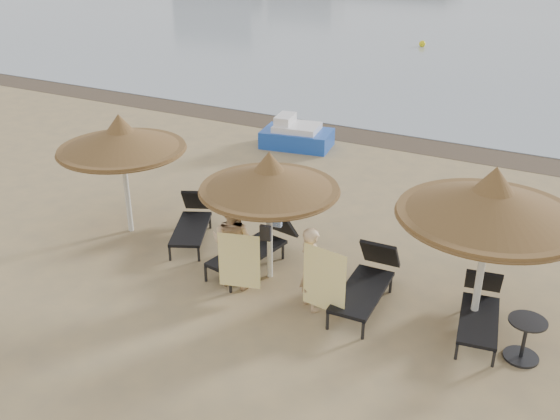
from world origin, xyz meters
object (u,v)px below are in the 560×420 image
(person_left, at_px, (232,236))
(person_right, at_px, (312,262))
(lounger_far_right, at_px, (480,308))
(lounger_near_right, at_px, (368,280))
(pedal_boat, at_px, (296,135))
(palapa_right, at_px, (492,202))
(side_table, at_px, (524,341))
(palapa_left, at_px, (121,139))
(palapa_center, at_px, (269,179))
(lounger_far_left, at_px, (193,220))
(lounger_near_left, at_px, (257,244))

(person_left, xyz_separation_m, person_right, (1.62, -0.07, -0.09))
(lounger_far_right, bearing_deg, lounger_near_right, 174.68)
(person_left, relative_size, pedal_boat, 0.91)
(palapa_right, bearing_deg, side_table, -29.92)
(palapa_right, height_order, lounger_near_right, palapa_right)
(palapa_right, relative_size, side_table, 4.12)
(palapa_left, height_order, palapa_center, palapa_left)
(person_right, bearing_deg, pedal_boat, -27.28)
(palapa_center, relative_size, person_right, 1.41)
(lounger_far_right, xyz_separation_m, pedal_boat, (-6.71, 6.69, -0.02))
(palapa_center, height_order, lounger_near_right, palapa_center)
(person_right, bearing_deg, side_table, -141.15)
(person_right, bearing_deg, lounger_far_left, 14.11)
(palapa_left, relative_size, pedal_boat, 1.22)
(palapa_left, bearing_deg, person_right, -10.23)
(lounger_near_left, bearing_deg, person_right, -19.38)
(lounger_far_left, bearing_deg, person_right, -44.99)
(palapa_center, bearing_deg, lounger_near_right, 2.41)
(lounger_near_right, distance_m, person_left, 2.56)
(lounger_far_left, xyz_separation_m, person_left, (1.73, -1.19, 0.61))
(pedal_boat, bearing_deg, palapa_center, -76.28)
(palapa_center, xyz_separation_m, lounger_near_left, (-0.48, 0.33, -1.60))
(palapa_center, xyz_separation_m, lounger_far_left, (-2.23, 0.67, -1.63))
(lounger_near_left, distance_m, person_left, 1.02)
(person_left, bearing_deg, lounger_near_right, -168.54)
(lounger_near_left, distance_m, lounger_near_right, 2.41)
(palapa_center, bearing_deg, palapa_left, 175.67)
(lounger_far_left, xyz_separation_m, person_right, (3.36, -1.26, 0.52))
(person_left, bearing_deg, lounger_near_left, -93.61)
(lounger_far_right, bearing_deg, person_right, -172.77)
(lounger_near_right, bearing_deg, person_right, -142.07)
(palapa_center, height_order, side_table, palapa_center)
(lounger_near_left, xyz_separation_m, lounger_near_right, (2.40, -0.25, -0.01))
(lounger_far_left, bearing_deg, person_left, -58.89)
(palapa_center, relative_size, lounger_near_left, 1.18)
(lounger_near_left, height_order, side_table, lounger_near_left)
(person_right, bearing_deg, lounger_near_left, 4.97)
(person_left, bearing_deg, lounger_far_right, -173.16)
(palapa_right, height_order, lounger_near_left, palapa_right)
(palapa_center, distance_m, person_left, 1.24)
(pedal_boat, bearing_deg, palapa_left, -105.38)
(palapa_left, relative_size, lounger_near_left, 1.23)
(lounger_far_left, height_order, person_right, person_right)
(pedal_boat, bearing_deg, lounger_near_left, -78.87)
(palapa_left, height_order, lounger_far_left, palapa_left)
(palapa_center, relative_size, pedal_boat, 1.17)
(lounger_near_right, bearing_deg, palapa_left, 176.11)
(palapa_left, xyz_separation_m, lounger_far_right, (7.47, -0.08, -1.73))
(palapa_left, distance_m, lounger_far_left, 2.24)
(lounger_near_right, xyz_separation_m, person_right, (-0.79, -0.66, 0.49))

